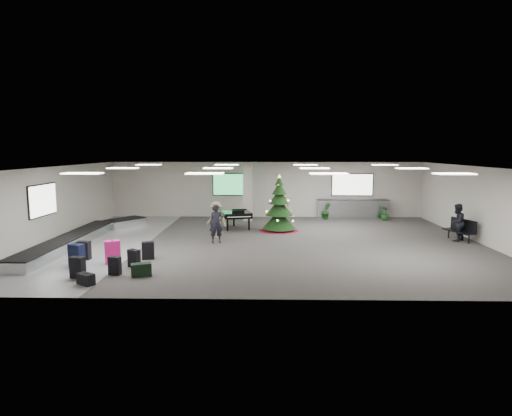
{
  "coord_description": "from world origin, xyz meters",
  "views": [
    {
      "loc": [
        -0.04,
        -17.8,
        3.9
      ],
      "look_at": [
        -0.45,
        1.0,
        1.33
      ],
      "focal_mm": 30.0,
      "sensor_mm": 36.0,
      "label": 1
    }
  ],
  "objects_px": {
    "bench": "(461,229)",
    "potted_plant_left": "(326,211)",
    "grand_piano": "(236,214)",
    "traveler_b": "(216,220)",
    "pink_suitcase": "(113,252)",
    "potted_plant_right": "(385,213)",
    "baggage_carousel": "(82,237)",
    "christmas_tree": "(279,211)",
    "traveler_bench": "(457,222)",
    "service_counter": "(353,209)",
    "traveler_a": "(216,224)"
  },
  "relations": [
    {
      "from": "grand_piano",
      "to": "traveler_b",
      "type": "relative_size",
      "value": 1.25
    },
    {
      "from": "christmas_tree",
      "to": "potted_plant_left",
      "type": "bearing_deg",
      "value": 51.17
    },
    {
      "from": "service_counter",
      "to": "grand_piano",
      "type": "bearing_deg",
      "value": -151.98
    },
    {
      "from": "grand_piano",
      "to": "traveler_bench",
      "type": "distance_m",
      "value": 10.06
    },
    {
      "from": "pink_suitcase",
      "to": "potted_plant_right",
      "type": "height_order",
      "value": "pink_suitcase"
    },
    {
      "from": "traveler_bench",
      "to": "potted_plant_right",
      "type": "bearing_deg",
      "value": -114.1
    },
    {
      "from": "service_counter",
      "to": "pink_suitcase",
      "type": "bearing_deg",
      "value": -135.41
    },
    {
      "from": "bench",
      "to": "service_counter",
      "type": "bearing_deg",
      "value": 101.52
    },
    {
      "from": "christmas_tree",
      "to": "potted_plant_left",
      "type": "height_order",
      "value": "christmas_tree"
    },
    {
      "from": "christmas_tree",
      "to": "grand_piano",
      "type": "bearing_deg",
      "value": 165.91
    },
    {
      "from": "traveler_a",
      "to": "pink_suitcase",
      "type": "bearing_deg",
      "value": -147.64
    },
    {
      "from": "baggage_carousel",
      "to": "traveler_bench",
      "type": "distance_m",
      "value": 16.06
    },
    {
      "from": "service_counter",
      "to": "christmas_tree",
      "type": "bearing_deg",
      "value": -137.63
    },
    {
      "from": "pink_suitcase",
      "to": "traveler_b",
      "type": "relative_size",
      "value": 0.51
    },
    {
      "from": "potted_plant_left",
      "to": "potted_plant_right",
      "type": "height_order",
      "value": "potted_plant_left"
    },
    {
      "from": "traveler_b",
      "to": "potted_plant_left",
      "type": "distance_m",
      "value": 7.67
    },
    {
      "from": "service_counter",
      "to": "traveler_a",
      "type": "distance_m",
      "value": 9.81
    },
    {
      "from": "pink_suitcase",
      "to": "bench",
      "type": "xyz_separation_m",
      "value": [
        13.72,
        3.99,
        0.13
      ]
    },
    {
      "from": "pink_suitcase",
      "to": "traveler_a",
      "type": "relative_size",
      "value": 0.5
    },
    {
      "from": "christmas_tree",
      "to": "grand_piano",
      "type": "distance_m",
      "value": 2.2
    },
    {
      "from": "bench",
      "to": "traveler_b",
      "type": "bearing_deg",
      "value": 160.04
    },
    {
      "from": "bench",
      "to": "christmas_tree",
      "type": "bearing_deg",
      "value": 146.86
    },
    {
      "from": "pink_suitcase",
      "to": "traveler_bench",
      "type": "xyz_separation_m",
      "value": [
        13.5,
        3.96,
        0.41
      ]
    },
    {
      "from": "service_counter",
      "to": "potted_plant_left",
      "type": "bearing_deg",
      "value": -161.9
    },
    {
      "from": "traveler_a",
      "to": "potted_plant_right",
      "type": "bearing_deg",
      "value": 20.38
    },
    {
      "from": "traveler_bench",
      "to": "baggage_carousel",
      "type": "bearing_deg",
      "value": -38.33
    },
    {
      "from": "christmas_tree",
      "to": "potted_plant_right",
      "type": "xyz_separation_m",
      "value": [
        5.99,
        3.21,
        -0.55
      ]
    },
    {
      "from": "bench",
      "to": "traveler_b",
      "type": "xyz_separation_m",
      "value": [
        -10.62,
        0.47,
        0.28
      ]
    },
    {
      "from": "pink_suitcase",
      "to": "potted_plant_right",
      "type": "distance_m",
      "value": 15.18
    },
    {
      "from": "traveler_b",
      "to": "potted_plant_right",
      "type": "distance_m",
      "value": 10.13
    },
    {
      "from": "christmas_tree",
      "to": "baggage_carousel",
      "type": "bearing_deg",
      "value": -162.01
    },
    {
      "from": "service_counter",
      "to": "potted_plant_left",
      "type": "relative_size",
      "value": 4.47
    },
    {
      "from": "baggage_carousel",
      "to": "service_counter",
      "type": "relative_size",
      "value": 2.4
    },
    {
      "from": "grand_piano",
      "to": "bench",
      "type": "distance_m",
      "value": 10.26
    },
    {
      "from": "bench",
      "to": "potted_plant_left",
      "type": "distance_m",
      "value": 7.54
    },
    {
      "from": "pink_suitcase",
      "to": "baggage_carousel",
      "type": "bearing_deg",
      "value": 102.72
    },
    {
      "from": "baggage_carousel",
      "to": "grand_piano",
      "type": "bearing_deg",
      "value": 27.31
    },
    {
      "from": "potted_plant_right",
      "to": "christmas_tree",
      "type": "bearing_deg",
      "value": -151.83
    },
    {
      "from": "service_counter",
      "to": "bench",
      "type": "relative_size",
      "value": 2.58
    },
    {
      "from": "grand_piano",
      "to": "potted_plant_left",
      "type": "distance_m",
      "value": 5.73
    },
    {
      "from": "baggage_carousel",
      "to": "traveler_a",
      "type": "xyz_separation_m",
      "value": [
        5.75,
        -0.04,
        0.6
      ]
    },
    {
      "from": "pink_suitcase",
      "to": "christmas_tree",
      "type": "xyz_separation_m",
      "value": [
        5.94,
        6.18,
        0.54
      ]
    },
    {
      "from": "service_counter",
      "to": "traveler_a",
      "type": "height_order",
      "value": "traveler_a"
    },
    {
      "from": "grand_piano",
      "to": "pink_suitcase",
      "type": "bearing_deg",
      "value": -134.01
    },
    {
      "from": "christmas_tree",
      "to": "traveler_bench",
      "type": "relative_size",
      "value": 1.71
    },
    {
      "from": "traveler_b",
      "to": "traveler_bench",
      "type": "bearing_deg",
      "value": 25.04
    },
    {
      "from": "traveler_a",
      "to": "traveler_bench",
      "type": "relative_size",
      "value": 1.01
    },
    {
      "from": "service_counter",
      "to": "traveler_b",
      "type": "distance_m",
      "value": 9.19
    },
    {
      "from": "traveler_a",
      "to": "traveler_b",
      "type": "distance_m",
      "value": 1.08
    },
    {
      "from": "christmas_tree",
      "to": "traveler_a",
      "type": "height_order",
      "value": "christmas_tree"
    }
  ]
}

